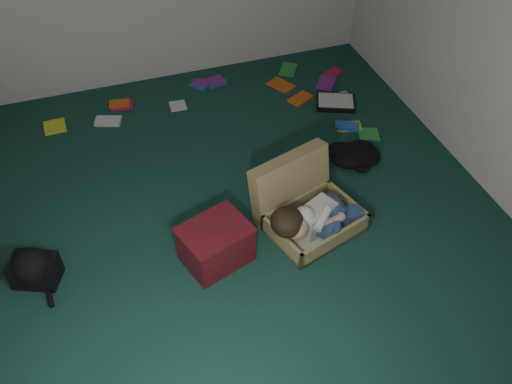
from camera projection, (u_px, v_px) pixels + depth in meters
floor at (250, 210)px, 4.51m from camera, size 4.50×4.50×0.00m
wall_front at (432, 377)px, 2.07m from camera, size 4.50×0.00×4.50m
wall_right at (502, 28)px, 4.06m from camera, size 0.00×4.50×4.50m
suitcase at (304, 205)px, 4.33m from camera, size 0.88×0.87×0.52m
person at (315, 218)px, 4.17m from camera, size 0.79×0.40×0.32m
maroon_bin at (216, 244)px, 4.02m from camera, size 0.59×0.52×0.34m
backpack at (35, 269)px, 3.91m from camera, size 0.50×0.45×0.24m
clothing_pile at (358, 155)px, 4.91m from camera, size 0.52×0.47×0.13m
paper_tray at (336, 102)px, 5.57m from camera, size 0.47×0.42×0.05m
book_scatter at (249, 99)px, 5.65m from camera, size 3.21×1.63×0.02m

